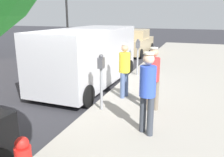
{
  "coord_description": "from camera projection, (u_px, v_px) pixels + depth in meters",
  "views": [
    {
      "loc": [
        3.64,
        -6.34,
        2.66
      ],
      "look_at": [
        1.65,
        -0.74,
        1.05
      ],
      "focal_mm": 38.17,
      "sensor_mm": 36.0,
      "label": 1
    }
  ],
  "objects": [
    {
      "name": "pedestrian_in_red",
      "position": [
        153.0,
        75.0,
        6.23
      ],
      "size": [
        0.35,
        0.34,
        1.7
      ],
      "color": "#726656",
      "rests_on": "sidewalk_slab"
    },
    {
      "name": "traffic_light_corner",
      "position": [
        57.0,
        2.0,
        18.12
      ],
      "size": [
        2.48,
        0.42,
        5.2
      ],
      "color": "black",
      "rests_on": "ground"
    },
    {
      "name": "parking_meter_near",
      "position": [
        101.0,
        73.0,
        6.22
      ],
      "size": [
        0.14,
        0.18,
        1.52
      ],
      "color": "gray",
      "rests_on": "sidewalk_slab"
    },
    {
      "name": "pedestrian_in_blue",
      "position": [
        148.0,
        88.0,
        4.93
      ],
      "size": [
        0.34,
        0.34,
        1.78
      ],
      "color": "#383D47",
      "rests_on": "sidewalk_slab"
    },
    {
      "name": "parking_meter_far",
      "position": [
        138.0,
        51.0,
        9.91
      ],
      "size": [
        0.14,
        0.18,
        1.52
      ],
      "color": "gray",
      "rests_on": "sidewalk_slab"
    },
    {
      "name": "ground_plane",
      "position": [
        71.0,
        100.0,
        7.64
      ],
      "size": [
        80.0,
        80.0,
        0.0
      ],
      "primitive_type": "plane",
      "color": "#2D2D33"
    },
    {
      "name": "parked_sedan_ahead",
      "position": [
        134.0,
        43.0,
        16.31
      ],
      "size": [
        2.0,
        4.43,
        1.65
      ],
      "color": "tan",
      "rests_on": "ground"
    },
    {
      "name": "parked_van",
      "position": [
        88.0,
        56.0,
        8.91
      ],
      "size": [
        2.27,
        5.26,
        2.15
      ],
      "color": "#BCBCC1",
      "rests_on": "ground"
    },
    {
      "name": "pedestrian_in_yellow",
      "position": [
        125.0,
        67.0,
        7.22
      ],
      "size": [
        0.34,
        0.35,
        1.66
      ],
      "color": "#4C608C",
      "rests_on": "sidewalk_slab"
    },
    {
      "name": "sidewalk_slab",
      "position": [
        185.0,
        112.0,
        6.49
      ],
      "size": [
        5.0,
        32.0,
        0.15
      ],
      "primitive_type": "cube",
      "color": "#9E998E",
      "rests_on": "ground"
    }
  ]
}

